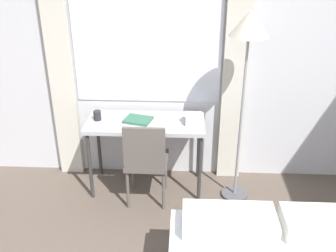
{
  "coord_description": "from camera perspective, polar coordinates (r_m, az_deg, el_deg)",
  "views": [
    {
      "loc": [
        0.05,
        -0.77,
        2.39
      ],
      "look_at": [
        -0.09,
        2.25,
        0.91
      ],
      "focal_mm": 42.0,
      "sensor_mm": 36.0,
      "label": 1
    }
  ],
  "objects": [
    {
      "name": "wall_back_with_window",
      "position": [
        3.89,
        1.31,
        10.66
      ],
      "size": [
        5.74,
        0.13,
        2.7
      ],
      "color": "silver",
      "rests_on": "ground_plane"
    },
    {
      "name": "desk",
      "position": [
        3.84,
        -3.24,
        -0.28
      ],
      "size": [
        1.14,
        0.5,
        0.76
      ],
      "color": "#B2B2B7",
      "rests_on": "ground_plane"
    },
    {
      "name": "standing_lamp",
      "position": [
        3.44,
        11.55,
        11.94
      ],
      "size": [
        0.34,
        0.34,
        1.84
      ],
      "color": "#4C4C51",
      "rests_on": "ground_plane"
    },
    {
      "name": "book",
      "position": [
        3.82,
        -4.38,
        0.92
      ],
      "size": [
        0.3,
        0.26,
        0.02
      ],
      "rotation": [
        0.0,
        0.0,
        -0.27
      ],
      "color": "#33664C",
      "rests_on": "desk"
    },
    {
      "name": "mug",
      "position": [
        3.87,
        -10.23,
        1.52
      ],
      "size": [
        0.07,
        0.07,
        0.09
      ],
      "color": "#262628",
      "rests_on": "desk"
    },
    {
      "name": "desk_chair",
      "position": [
        3.7,
        -3.21,
        -4.69
      ],
      "size": [
        0.41,
        0.41,
        0.87
      ],
      "rotation": [
        0.0,
        0.0,
        -0.01
      ],
      "color": "#59514C",
      "rests_on": "ground_plane"
    },
    {
      "name": "telephone",
      "position": [
        3.75,
        3.64,
        1.11
      ],
      "size": [
        0.16,
        0.16,
        0.12
      ],
      "color": "silver",
      "rests_on": "desk"
    }
  ]
}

